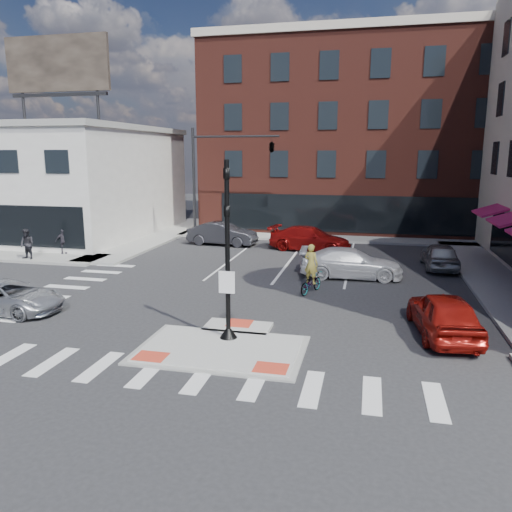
% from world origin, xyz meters
% --- Properties ---
extents(ground, '(120.00, 120.00, 0.00)m').
position_xyz_m(ground, '(0.00, 0.00, 0.00)').
color(ground, '#28282B').
rests_on(ground, ground).
extents(refuge_island, '(5.40, 4.65, 0.13)m').
position_xyz_m(refuge_island, '(0.00, -0.26, 0.05)').
color(refuge_island, gray).
rests_on(refuge_island, ground).
extents(sidewalk_nw, '(23.50, 20.50, 0.15)m').
position_xyz_m(sidewalk_nw, '(-16.76, 15.29, 0.08)').
color(sidewalk_nw, gray).
rests_on(sidewalk_nw, ground).
extents(sidewalk_e, '(3.00, 24.00, 0.15)m').
position_xyz_m(sidewalk_e, '(10.80, 10.00, 0.07)').
color(sidewalk_e, gray).
rests_on(sidewalk_e, ground).
extents(sidewalk_n, '(26.00, 3.00, 0.15)m').
position_xyz_m(sidewalk_n, '(3.00, 22.00, 0.07)').
color(sidewalk_n, gray).
rests_on(sidewalk_n, ground).
extents(building_nw, '(20.40, 16.40, 14.40)m').
position_xyz_m(building_nw, '(-21.98, 19.98, 4.23)').
color(building_nw, silver).
rests_on(building_nw, ground).
extents(building_n, '(24.40, 18.40, 15.50)m').
position_xyz_m(building_n, '(3.00, 31.99, 7.80)').
color(building_n, '#55221A').
rests_on(building_n, ground).
extents(building_far_left, '(10.00, 12.00, 10.00)m').
position_xyz_m(building_far_left, '(-4.00, 52.00, 5.00)').
color(building_far_left, slate).
rests_on(building_far_left, ground).
extents(building_far_right, '(12.00, 12.00, 12.00)m').
position_xyz_m(building_far_right, '(9.00, 54.00, 6.00)').
color(building_far_right, brown).
rests_on(building_far_right, ground).
extents(signal_pole, '(0.60, 0.60, 5.98)m').
position_xyz_m(signal_pole, '(0.00, 0.40, 2.36)').
color(signal_pole, black).
rests_on(signal_pole, refuge_island).
extents(mast_arm_signal, '(6.10, 2.24, 8.00)m').
position_xyz_m(mast_arm_signal, '(-3.47, 18.00, 6.21)').
color(mast_arm_signal, black).
rests_on(mast_arm_signal, ground).
extents(silver_suv, '(4.65, 2.36, 1.26)m').
position_xyz_m(silver_suv, '(-9.50, 1.49, 0.63)').
color(silver_suv, '#B4B7BC').
rests_on(silver_suv, ground).
extents(red_sedan, '(2.39, 4.81, 1.58)m').
position_xyz_m(red_sedan, '(7.20, 2.58, 0.79)').
color(red_sedan, maroon).
rests_on(red_sedan, ground).
extents(white_pickup, '(5.32, 2.42, 1.51)m').
position_xyz_m(white_pickup, '(3.69, 10.36, 0.76)').
color(white_pickup, white).
rests_on(white_pickup, ground).
extents(bg_car_dark, '(4.94, 2.09, 1.59)m').
position_xyz_m(bg_car_dark, '(-5.45, 17.88, 0.79)').
color(bg_car_dark, '#28282D').
rests_on(bg_car_dark, ground).
extents(bg_car_silver, '(1.79, 4.32, 1.46)m').
position_xyz_m(bg_car_silver, '(8.42, 13.54, 0.73)').
color(bg_car_silver, '#9EA2A5').
rests_on(bg_car_silver, ground).
extents(bg_car_red, '(5.70, 3.13, 1.57)m').
position_xyz_m(bg_car_red, '(0.76, 17.19, 0.78)').
color(bg_car_red, maroon).
rests_on(bg_car_red, ground).
extents(cyclist, '(1.25, 1.93, 2.29)m').
position_xyz_m(cyclist, '(2.03, 7.00, 0.77)').
color(cyclist, '#3F3F44').
rests_on(cyclist, ground).
extents(pedestrian_a, '(0.97, 0.80, 1.80)m').
position_xyz_m(pedestrian_a, '(-15.07, 10.00, 1.05)').
color(pedestrian_a, black).
rests_on(pedestrian_a, sidewalk_nw).
extents(pedestrian_b, '(0.97, 0.80, 1.55)m').
position_xyz_m(pedestrian_b, '(-14.03, 12.00, 0.93)').
color(pedestrian_b, '#2F2B35').
rests_on(pedestrian_b, sidewalk_nw).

